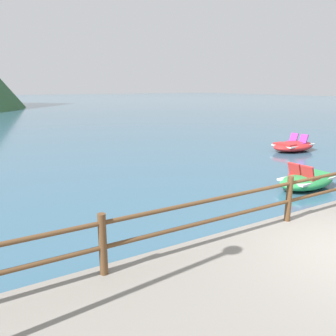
# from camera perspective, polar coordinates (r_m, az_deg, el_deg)

# --- Properties ---
(ground_plane) EXTENTS (200.00, 200.00, 0.00)m
(ground_plane) POSITION_cam_1_polar(r_m,az_deg,el_deg) (43.19, -23.53, 8.54)
(ground_plane) COLOR #38607A
(dock_railing) EXTENTS (23.92, 0.12, 0.95)m
(dock_railing) POSITION_cam_1_polar(r_m,az_deg,el_deg) (7.22, 20.07, -4.24)
(dock_railing) COLOR brown
(dock_railing) RESTS_ON promenade_dock
(pedal_boat_0) EXTENTS (2.59, 1.54, 0.83)m
(pedal_boat_0) POSITION_cam_1_polar(r_m,az_deg,el_deg) (17.61, 20.67, 3.58)
(pedal_boat_0) COLOR red
(pedal_boat_0) RESTS_ON ground
(pedal_boat_2) EXTENTS (2.30, 1.25, 0.82)m
(pedal_boat_2) POSITION_cam_1_polar(r_m,az_deg,el_deg) (11.28, 22.70, -1.96)
(pedal_boat_2) COLOR green
(pedal_boat_2) RESTS_ON ground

